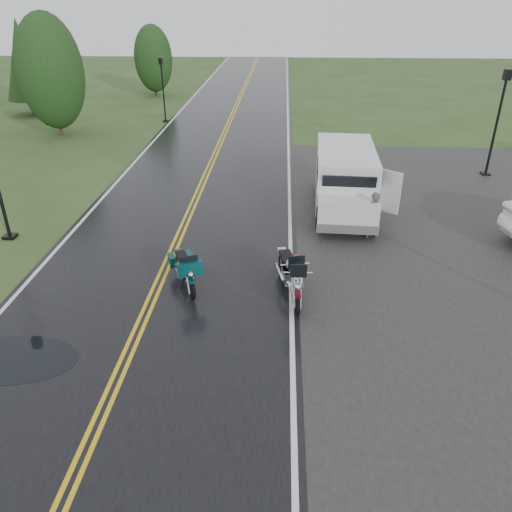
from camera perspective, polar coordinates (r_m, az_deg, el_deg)
The scene contains 13 objects.
ground at distance 13.01m, azimuth -13.00°, elevation -7.72°, with size 120.00×120.00×0.00m, color #2D471E.
road at distance 21.72m, azimuth -6.34°, elevation 7.75°, with size 8.00×100.00×0.04m, color black.
parking_pad at distance 18.46m, azimuth 26.88°, elevation 1.01°, with size 14.00×24.00×0.03m, color black.
motorcycle_red at distance 12.68m, azimuth 4.79°, elevation -4.29°, with size 0.85×2.34×1.38m, color #530915, non-canonical shape.
motorcycle_teal at distance 13.42m, azimuth -7.45°, elevation -2.79°, with size 0.78×2.13×1.26m, color #05373B, non-canonical shape.
motorcycle_silver at distance 13.00m, azimuth 4.65°, elevation -3.31°, with size 0.87×2.40×1.42m, color #B4B8BD, non-canonical shape.
van_white at distance 17.42m, azimuth 7.47°, elevation 6.57°, with size 2.23×5.94×2.33m, color silver, non-canonical shape.
person_at_van at distance 17.18m, azimuth 13.20°, elevation 4.48°, with size 0.59×0.39×1.63m, color #48474C.
lamp_post_far_left at distance 33.79m, azimuth -10.56°, elevation 18.11°, with size 0.34×0.34×3.94m, color black, non-canonical shape.
lamp_post_far_right at distance 24.98m, azimuth 25.79°, elevation 13.43°, with size 0.40×0.40×4.67m, color black, non-canonical shape.
tree_left_mid at distance 31.90m, azimuth -22.21°, elevation 17.68°, with size 3.65×3.65×5.70m, color #1E3D19, non-canonical shape.
tree_left_far at distance 43.20m, azimuth -11.58°, elevation 20.50°, with size 2.99×2.99×4.60m, color #1E3D19, non-canonical shape.
pine_left_far at distance 38.46m, azimuth -24.90°, elevation 18.80°, with size 2.85×2.85×5.94m, color #1E3D19, non-canonical shape.
Camera 1 is at (3.44, -10.13, 7.41)m, focal length 35.00 mm.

